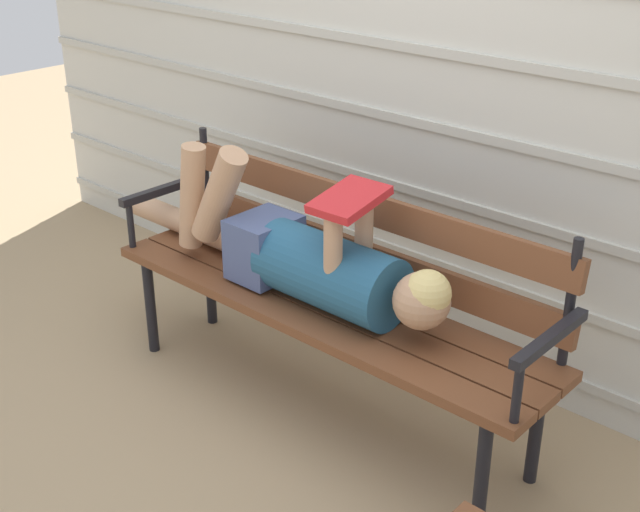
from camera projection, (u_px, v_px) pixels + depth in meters
The scene contains 4 objects.
ground_plane at pixel (298, 421), 3.15m from camera, with size 12.00×12.00×0.00m, color tan.
house_siding at pixel (437, 50), 3.14m from camera, with size 5.08×0.08×2.52m.
park_bench at pixel (332, 283), 3.07m from camera, with size 1.83×0.44×0.89m.
reclining_person at pixel (303, 256), 3.02m from camera, with size 1.68×0.26×0.51m.
Camera 1 is at (1.80, -1.87, 1.90)m, focal length 47.45 mm.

